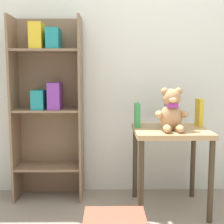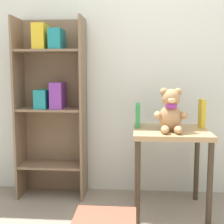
{
  "view_description": "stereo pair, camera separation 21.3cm",
  "coord_description": "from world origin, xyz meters",
  "px_view_note": "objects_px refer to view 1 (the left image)",
  "views": [
    {
      "loc": [
        -0.24,
        -1.16,
        1.05
      ],
      "look_at": [
        -0.21,
        1.18,
        0.75
      ],
      "focal_mm": 50.0,
      "sensor_mm": 36.0,
      "label": 1
    },
    {
      "loc": [
        -0.03,
        -1.15,
        1.05
      ],
      "look_at": [
        -0.21,
        1.18,
        0.75
      ],
      "focal_mm": 50.0,
      "sensor_mm": 36.0,
      "label": 2
    }
  ],
  "objects_px": {
    "book_standing_blue": "(168,113)",
    "bookshelf_side": "(48,98)",
    "book_standing_green": "(137,115)",
    "book_standing_yellow": "(199,112)",
    "display_table": "(170,142)",
    "teddy_bear": "(171,111)"
  },
  "relations": [
    {
      "from": "book_standing_green",
      "to": "book_standing_blue",
      "type": "relative_size",
      "value": 0.86
    },
    {
      "from": "book_standing_blue",
      "to": "book_standing_yellow",
      "type": "relative_size",
      "value": 0.98
    },
    {
      "from": "bookshelf_side",
      "to": "book_standing_blue",
      "type": "xyz_separation_m",
      "value": [
        0.96,
        -0.16,
        -0.1
      ]
    },
    {
      "from": "bookshelf_side",
      "to": "teddy_bear",
      "type": "height_order",
      "value": "bookshelf_side"
    },
    {
      "from": "teddy_bear",
      "to": "book_standing_yellow",
      "type": "height_order",
      "value": "teddy_bear"
    },
    {
      "from": "bookshelf_side",
      "to": "display_table",
      "type": "xyz_separation_m",
      "value": [
        0.96,
        -0.27,
        -0.31
      ]
    },
    {
      "from": "teddy_bear",
      "to": "book_standing_yellow",
      "type": "relative_size",
      "value": 1.45
    },
    {
      "from": "display_table",
      "to": "book_standing_yellow",
      "type": "bearing_deg",
      "value": 23.62
    },
    {
      "from": "book_standing_blue",
      "to": "book_standing_yellow",
      "type": "bearing_deg",
      "value": 1.13
    },
    {
      "from": "book_standing_blue",
      "to": "teddy_bear",
      "type": "bearing_deg",
      "value": -92.99
    },
    {
      "from": "teddy_bear",
      "to": "book_standing_blue",
      "type": "xyz_separation_m",
      "value": [
        0.01,
        0.18,
        -0.04
      ]
    },
    {
      "from": "display_table",
      "to": "book_standing_yellow",
      "type": "height_order",
      "value": "book_standing_yellow"
    },
    {
      "from": "display_table",
      "to": "teddy_bear",
      "type": "bearing_deg",
      "value": -98.64
    },
    {
      "from": "teddy_bear",
      "to": "book_standing_yellow",
      "type": "xyz_separation_m",
      "value": [
        0.25,
        0.19,
        -0.03
      ]
    },
    {
      "from": "bookshelf_side",
      "to": "book_standing_blue",
      "type": "bearing_deg",
      "value": -9.62
    },
    {
      "from": "book_standing_blue",
      "to": "book_standing_green",
      "type": "bearing_deg",
      "value": -175.92
    },
    {
      "from": "book_standing_blue",
      "to": "bookshelf_side",
      "type": "bearing_deg",
      "value": 171.14
    },
    {
      "from": "bookshelf_side",
      "to": "book_standing_blue",
      "type": "distance_m",
      "value": 0.98
    },
    {
      "from": "display_table",
      "to": "teddy_bear",
      "type": "relative_size",
      "value": 2.03
    },
    {
      "from": "book_standing_green",
      "to": "book_standing_blue",
      "type": "xyz_separation_m",
      "value": [
        0.24,
        0.01,
        0.01
      ]
    },
    {
      "from": "book_standing_blue",
      "to": "book_standing_yellow",
      "type": "distance_m",
      "value": 0.24
    },
    {
      "from": "book_standing_green",
      "to": "book_standing_yellow",
      "type": "distance_m",
      "value": 0.48
    }
  ]
}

